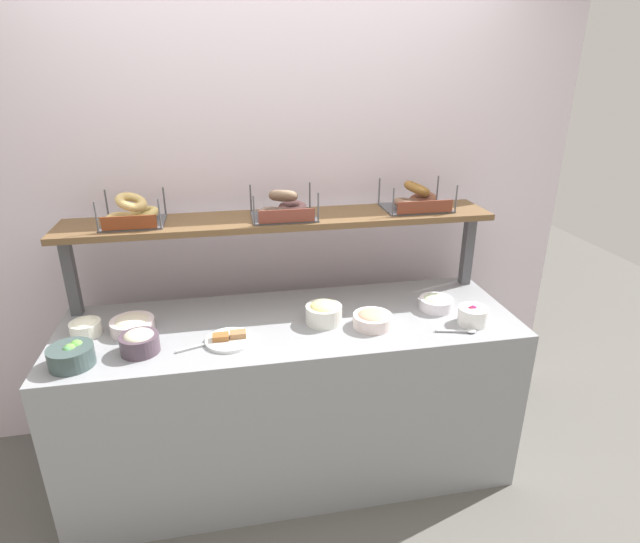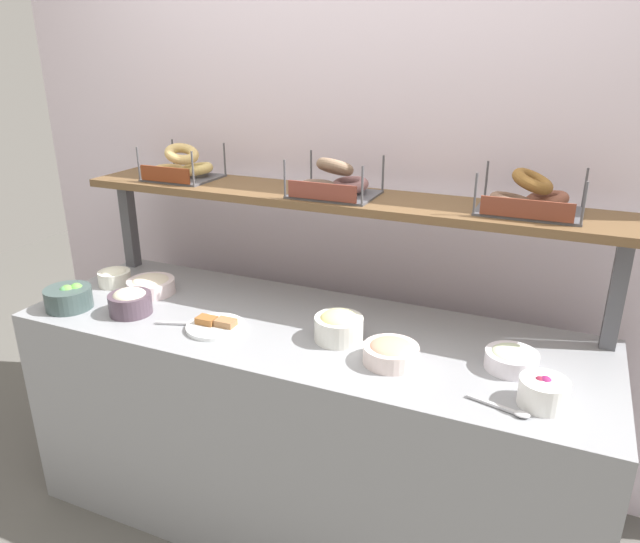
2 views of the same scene
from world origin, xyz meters
name	(u,v)px [view 1 (image 1 of 2)]	position (x,y,z in m)	size (l,w,h in m)	color
ground_plane	(294,464)	(0.00, 0.00, 0.00)	(8.00, 8.00, 0.00)	#595651
back_wall	(276,217)	(0.00, 0.55, 1.20)	(3.31, 0.06, 2.40)	silver
deli_counter	(293,397)	(0.00, 0.00, 0.42)	(2.11, 0.70, 0.85)	gray
shelf_riser_left	(70,275)	(-1.00, 0.27, 1.05)	(0.05, 0.05, 0.40)	#4C4C51
shelf_riser_right	(468,249)	(1.00, 0.27, 1.05)	(0.05, 0.05, 0.40)	#4C4C51
upper_shelf	(281,220)	(0.00, 0.27, 1.26)	(2.07, 0.32, 0.03)	brown
bowl_cream_cheese	(85,327)	(-0.91, 0.05, 0.89)	(0.13, 0.13, 0.08)	white
bowl_scallion_spread	(436,302)	(0.72, -0.01, 0.89)	(0.16, 0.16, 0.07)	white
bowl_lox_spread	(373,319)	(0.36, -0.12, 0.89)	(0.18, 0.18, 0.07)	silver
bowl_beet_salad	(473,315)	(0.82, -0.18, 0.89)	(0.14, 0.14, 0.09)	white
bowl_egg_salad	(324,312)	(0.15, -0.04, 0.90)	(0.17, 0.17, 0.11)	silver
bowl_tuna_salad	(139,342)	(-0.65, -0.15, 0.90)	(0.16, 0.16, 0.10)	#4B3B47
bowl_potato_salad	(132,324)	(-0.71, 0.04, 0.89)	(0.19, 0.19, 0.07)	silver
bowl_veggie_mix	(71,355)	(-0.90, -0.21, 0.90)	(0.18, 0.18, 0.10)	#3B4D4B
serving_plate_white	(230,339)	(-0.29, -0.14, 0.86)	(0.21, 0.21, 0.04)	white
serving_spoon_near_plate	(462,331)	(0.74, -0.25, 0.86)	(0.18, 0.06, 0.01)	#B7B7BC
serving_spoon_by_edge	(204,344)	(-0.39, -0.16, 0.86)	(0.18, 0.07, 0.01)	#B7B7BC
bagel_basket_plain	(132,214)	(-0.68, 0.28, 1.33)	(0.28, 0.24, 0.15)	#4C4C51
bagel_basket_poppy	(283,208)	(0.01, 0.25, 1.33)	(0.31, 0.26, 0.15)	#4C4C51
bagel_basket_cinnamon_raisin	(416,200)	(0.69, 0.29, 1.33)	(0.33, 0.25, 0.15)	#4C4C51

